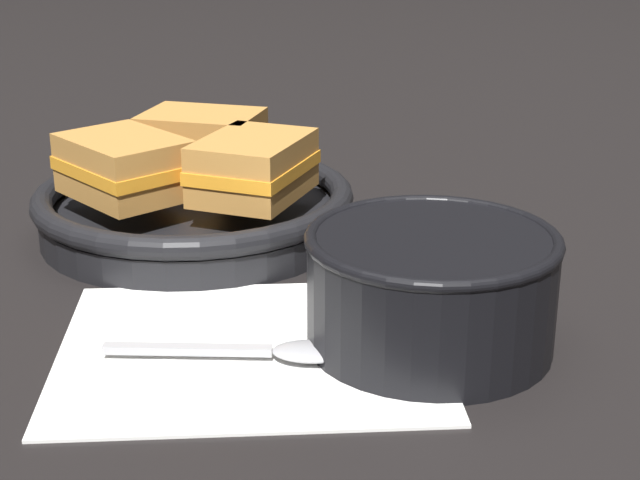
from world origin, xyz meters
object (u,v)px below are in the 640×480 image
spoon (278,351)px  skillet (195,209)px  sandwich_near_left (124,166)px  sandwich_near_right (250,167)px  sandwich_far_left (202,140)px  soup_bowl (431,283)px

spoon → skillet: (-0.04, 0.23, 0.01)m
sandwich_near_left → skillet: bearing=19.8°
sandwich_near_right → sandwich_far_left: same height
sandwich_near_left → sandwich_far_left: size_ratio=1.02×
soup_bowl → spoon: size_ratio=1.03×
soup_bowl → sandwich_far_left: size_ratio=1.30×
sandwich_near_left → sandwich_near_right: same height
soup_bowl → sandwich_far_left: 0.31m
soup_bowl → sandwich_near_left: size_ratio=1.27×
soup_bowl → skillet: soup_bowl is taller
sandwich_far_left → sandwich_near_right: bearing=-70.2°
soup_bowl → sandwich_near_right: size_ratio=1.28×
skillet → sandwich_far_left: sandwich_far_left is taller
sandwich_near_right → sandwich_far_left: 0.10m
soup_bowl → spoon: bearing=-174.5°
sandwich_near_right → sandwich_far_left: bearing=109.8°
sandwich_near_left → sandwich_near_right: size_ratio=1.01×
skillet → sandwich_near_left: (-0.05, -0.02, 0.04)m
skillet → sandwich_near_right: 0.07m
spoon → sandwich_near_right: size_ratio=1.24×
spoon → sandwich_near_right: 0.21m
soup_bowl → spoon: 0.10m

